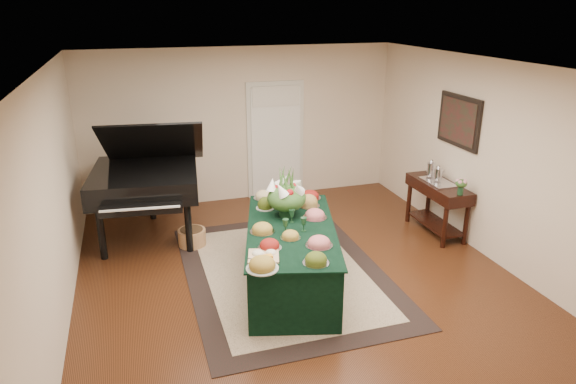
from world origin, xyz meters
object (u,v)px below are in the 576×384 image
object	(u,v)px
grand_piano	(146,179)
mahogany_sideboard	(438,195)
floral_centerpiece	(287,193)
buffet_table	(291,256)

from	to	relation	value
grand_piano	mahogany_sideboard	size ratio (longest dim) A/B	1.64
floral_centerpiece	mahogany_sideboard	xyz separation A→B (m)	(2.56, 0.47, -0.47)
buffet_table	mahogany_sideboard	bearing A→B (deg)	18.04
buffet_table	grand_piano	size ratio (longest dim) A/B	1.25
buffet_table	floral_centerpiece	bearing A→B (deg)	81.30
floral_centerpiece	grand_piano	bearing A→B (deg)	135.75
buffet_table	grand_piano	distance (m)	2.64
floral_centerpiece	grand_piano	xyz separation A→B (m)	(-1.67, 1.63, -0.16)
grand_piano	mahogany_sideboard	xyz separation A→B (m)	(4.24, -1.16, -0.31)
floral_centerpiece	mahogany_sideboard	size ratio (longest dim) A/B	0.43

